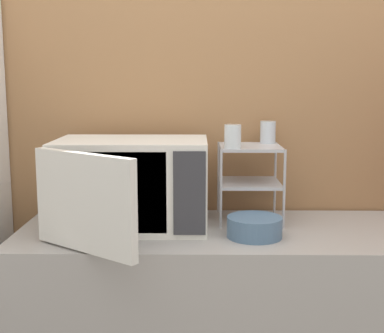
% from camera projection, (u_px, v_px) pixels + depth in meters
% --- Properties ---
extents(wall_back, '(8.00, 0.06, 2.60)m').
position_uv_depth(wall_back, '(224.00, 114.00, 2.25)').
color(wall_back, '#9E7047').
rests_on(wall_back, ground_plane).
extents(microwave, '(0.58, 0.65, 0.33)m').
position_uv_depth(microwave, '(130.00, 184.00, 1.99)').
color(microwave, silver).
rests_on(microwave, counter).
extents(dish_rack, '(0.25, 0.25, 0.30)m').
position_uv_depth(dish_rack, '(250.00, 167.00, 2.09)').
color(dish_rack, '#B2B2B7').
rests_on(dish_rack, counter).
extents(glass_front_left, '(0.06, 0.06, 0.09)m').
position_uv_depth(glass_front_left, '(233.00, 136.00, 1.99)').
color(glass_front_left, silver).
rests_on(glass_front_left, dish_rack).
extents(glass_back_right, '(0.06, 0.06, 0.09)m').
position_uv_depth(glass_back_right, '(268.00, 132.00, 2.16)').
color(glass_back_right, silver).
rests_on(glass_back_right, dish_rack).
extents(bowl, '(0.20, 0.20, 0.07)m').
position_uv_depth(bowl, '(254.00, 227.00, 1.89)').
color(bowl, slate).
rests_on(bowl, counter).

